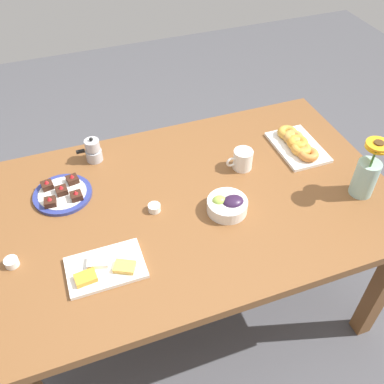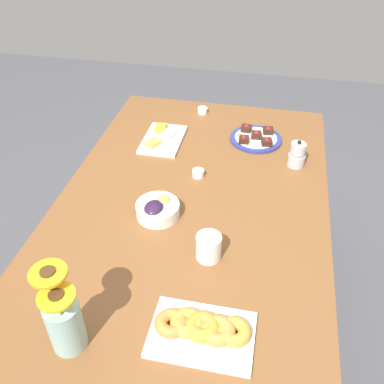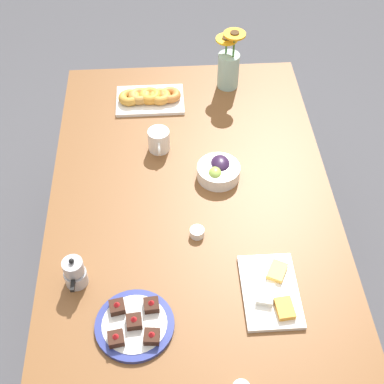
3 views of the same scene
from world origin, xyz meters
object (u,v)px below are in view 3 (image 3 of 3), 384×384
at_px(coffee_mug, 159,140).
at_px(jam_cup_berry, 197,232).
at_px(croissant_platter, 150,98).
at_px(dessert_plate, 135,324).
at_px(moka_pot, 75,273).
at_px(flower_vase, 229,67).
at_px(grape_bowl, 219,171).
at_px(cheese_platter, 271,291).
at_px(dining_table, 192,215).

bearing_deg(coffee_mug, jam_cup_berry, 15.36).
bearing_deg(croissant_platter, dessert_plate, -2.98).
height_order(dessert_plate, moka_pot, moka_pot).
relative_size(coffee_mug, flower_vase, 0.44).
bearing_deg(flower_vase, grape_bowl, -9.61).
xyz_separation_m(cheese_platter, moka_pot, (-0.08, -0.59, 0.04)).
distance_m(grape_bowl, cheese_platter, 0.51).
bearing_deg(grape_bowl, dessert_plate, -27.08).
xyz_separation_m(grape_bowl, dessert_plate, (0.58, -0.30, -0.02)).
relative_size(dessert_plate, moka_pot, 1.94).
xyz_separation_m(grape_bowl, cheese_platter, (0.50, 0.11, -0.02)).
bearing_deg(croissant_platter, cheese_platter, 20.81).
distance_m(dining_table, cheese_platter, 0.46).
height_order(coffee_mug, croissant_platter, coffee_mug).
xyz_separation_m(dessert_plate, flower_vase, (-1.12, 0.39, 0.08)).
height_order(grape_bowl, dessert_plate, grape_bowl).
bearing_deg(coffee_mug, cheese_platter, 26.32).
relative_size(croissant_platter, moka_pot, 2.46).
bearing_deg(jam_cup_berry, cheese_platter, 41.64).
distance_m(coffee_mug, jam_cup_berry, 0.44).
bearing_deg(coffee_mug, croissant_platter, -173.33).
distance_m(dining_table, moka_pot, 0.51).
bearing_deg(dining_table, dessert_plate, -22.33).
height_order(dining_table, jam_cup_berry, jam_cup_berry).
relative_size(dining_table, croissant_platter, 5.46).
distance_m(cheese_platter, croissant_platter, 1.01).
height_order(cheese_platter, moka_pot, moka_pot).
height_order(dining_table, croissant_platter, croissant_platter).
relative_size(flower_vase, moka_pot, 2.24).
distance_m(croissant_platter, flower_vase, 0.36).
distance_m(coffee_mug, grape_bowl, 0.26).
bearing_deg(jam_cup_berry, coffee_mug, -164.64).
distance_m(jam_cup_berry, dessert_plate, 0.38).
bearing_deg(moka_pot, flower_vase, 149.39).
distance_m(cheese_platter, jam_cup_berry, 0.31).
distance_m(grape_bowl, croissant_platter, 0.51).
height_order(flower_vase, moka_pot, flower_vase).
distance_m(flower_vase, moka_pot, 1.12).
bearing_deg(coffee_mug, grape_bowl, 53.13).
distance_m(dining_table, flower_vase, 0.70).
bearing_deg(jam_cup_berry, grape_bowl, 160.07).
bearing_deg(coffee_mug, dessert_plate, -6.68).
bearing_deg(dessert_plate, flower_vase, 160.86).
xyz_separation_m(croissant_platter, dessert_plate, (1.03, -0.05, -0.01)).
distance_m(dining_table, grape_bowl, 0.19).
bearing_deg(dining_table, jam_cup_berry, 2.62).
distance_m(croissant_platter, moka_pot, 0.90).
relative_size(grape_bowl, dessert_plate, 0.67).
relative_size(coffee_mug, dessert_plate, 0.51).
height_order(cheese_platter, flower_vase, flower_vase).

